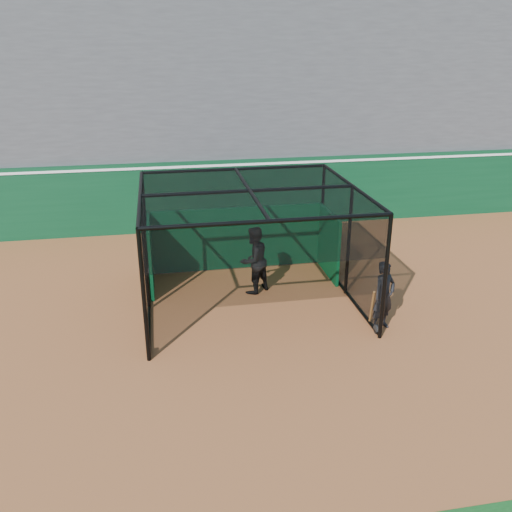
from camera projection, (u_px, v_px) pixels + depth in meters
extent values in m
plane|color=#97542C|center=(237.00, 349.00, 12.15)|extent=(120.00, 120.00, 0.00)
cube|color=#0A3B1F|center=(202.00, 195.00, 19.44)|extent=(50.00, 0.45, 2.50)
cube|color=white|center=(201.00, 165.00, 19.03)|extent=(50.00, 0.50, 0.08)
cube|color=#4C4C4F|center=(191.00, 107.00, 22.00)|extent=(50.00, 7.85, 7.75)
cube|color=#074922|center=(237.00, 238.00, 16.12)|extent=(5.17, 0.10, 1.90)
cylinder|color=black|center=(149.00, 351.00, 11.87)|extent=(0.08, 0.22, 0.22)
cylinder|color=black|center=(377.00, 329.00, 12.75)|extent=(0.08, 0.22, 0.22)
cylinder|color=black|center=(149.00, 271.00, 15.93)|extent=(0.08, 0.22, 0.22)
cylinder|color=black|center=(322.00, 259.00, 16.80)|extent=(0.08, 0.22, 0.22)
imported|color=black|center=(254.00, 260.00, 14.57)|extent=(1.15, 1.09, 1.86)
imported|color=black|center=(384.00, 296.00, 12.73)|extent=(0.73, 0.62, 1.70)
cylinder|color=#593819|center=(372.00, 307.00, 12.85)|extent=(0.15, 0.37, 0.97)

